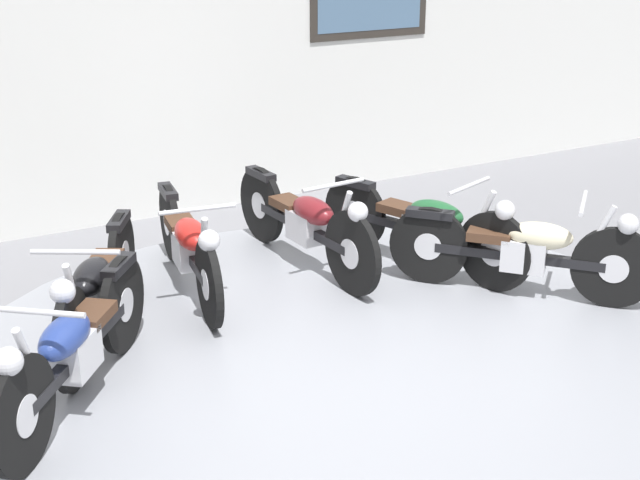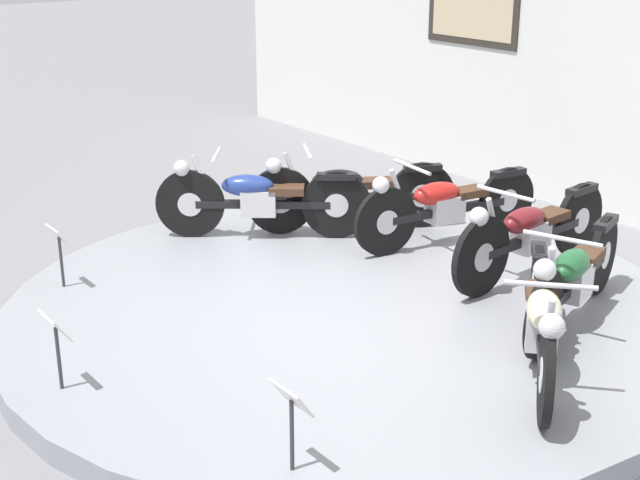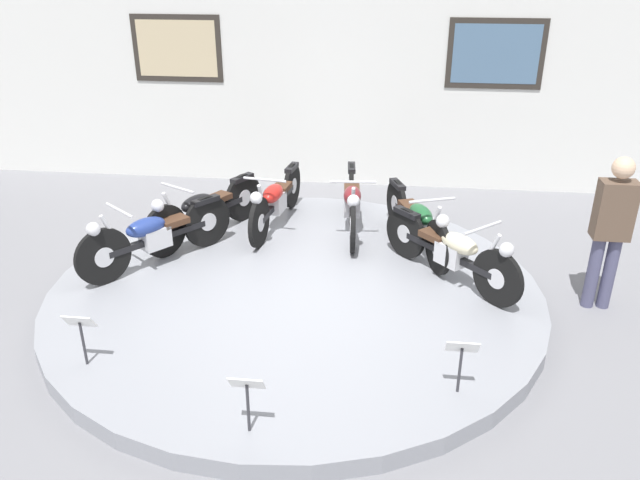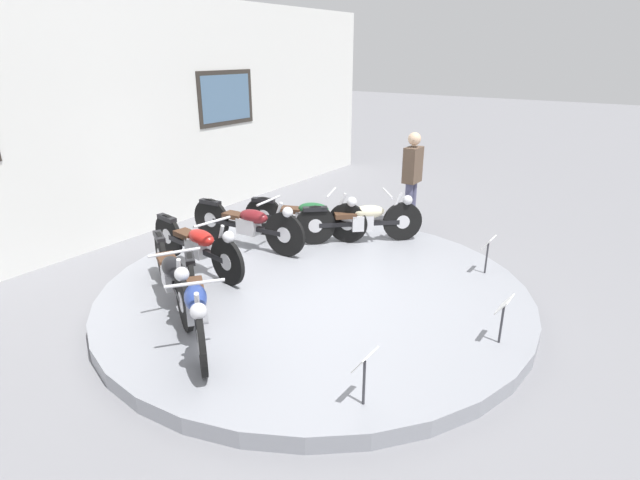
# 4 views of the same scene
# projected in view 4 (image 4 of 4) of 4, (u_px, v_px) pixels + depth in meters

# --- Properties ---
(ground_plane) EXTENTS (60.00, 60.00, 0.00)m
(ground_plane) POSITION_uv_depth(u_px,v_px,m) (315.00, 298.00, 6.31)
(ground_plane) COLOR slate
(display_platform) EXTENTS (5.26, 5.26, 0.17)m
(display_platform) POSITION_uv_depth(u_px,v_px,m) (315.00, 292.00, 6.28)
(display_platform) COLOR gray
(display_platform) RESTS_ON ground_plane
(back_wall) EXTENTS (14.00, 0.22, 3.80)m
(back_wall) POSITION_uv_depth(u_px,v_px,m) (111.00, 122.00, 7.70)
(back_wall) COLOR silver
(back_wall) RESTS_ON ground_plane
(motorcycle_blue) EXTENTS (1.27, 1.60, 0.79)m
(motorcycle_blue) POSITION_uv_depth(u_px,v_px,m) (196.00, 303.00, 5.00)
(motorcycle_blue) COLOR black
(motorcycle_blue) RESTS_ON display_platform
(motorcycle_black) EXTENTS (1.01, 1.76, 0.79)m
(motorcycle_black) POSITION_uv_depth(u_px,v_px,m) (172.00, 273.00, 5.68)
(motorcycle_black) COLOR black
(motorcycle_black) RESTS_ON display_platform
(motorcycle_red) EXTENTS (0.54, 1.96, 0.78)m
(motorcycle_red) POSITION_uv_depth(u_px,v_px,m) (198.00, 244.00, 6.56)
(motorcycle_red) COLOR black
(motorcycle_red) RESTS_ON display_platform
(motorcycle_maroon) EXTENTS (0.54, 2.00, 0.80)m
(motorcycle_maroon) POSITION_uv_depth(u_px,v_px,m) (249.00, 223.00, 7.31)
(motorcycle_maroon) COLOR black
(motorcycle_maroon) RESTS_ON display_platform
(motorcycle_green) EXTENTS (0.77, 1.87, 0.78)m
(motorcycle_green) POSITION_uv_depth(u_px,v_px,m) (307.00, 216.00, 7.69)
(motorcycle_green) COLOR black
(motorcycle_green) RESTS_ON display_platform
(motorcycle_cream) EXTENTS (1.36, 1.48, 0.78)m
(motorcycle_cream) POSITION_uv_depth(u_px,v_px,m) (362.00, 219.00, 7.54)
(motorcycle_cream) COLOR black
(motorcycle_cream) RESTS_ON display_platform
(info_placard_front_left) EXTENTS (0.26, 0.11, 0.51)m
(info_placard_front_left) POSITION_uv_depth(u_px,v_px,m) (365.00, 367.00, 4.02)
(info_placard_front_left) COLOR #333338
(info_placard_front_left) RESTS_ON display_platform
(info_placard_front_centre) EXTENTS (0.26, 0.11, 0.51)m
(info_placard_front_centre) POSITION_uv_depth(u_px,v_px,m) (503.00, 310.00, 4.90)
(info_placard_front_centre) COLOR #333338
(info_placard_front_centre) RESTS_ON display_platform
(info_placard_front_right) EXTENTS (0.26, 0.11, 0.51)m
(info_placard_front_right) POSITION_uv_depth(u_px,v_px,m) (488.00, 247.00, 6.47)
(info_placard_front_right) COLOR #333338
(info_placard_front_right) RESTS_ON display_platform
(visitor_standing) EXTENTS (0.36, 0.22, 1.66)m
(visitor_standing) POSITION_uv_depth(u_px,v_px,m) (412.00, 175.00, 8.55)
(visitor_standing) COLOR #4C4C6B
(visitor_standing) RESTS_ON ground_plane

